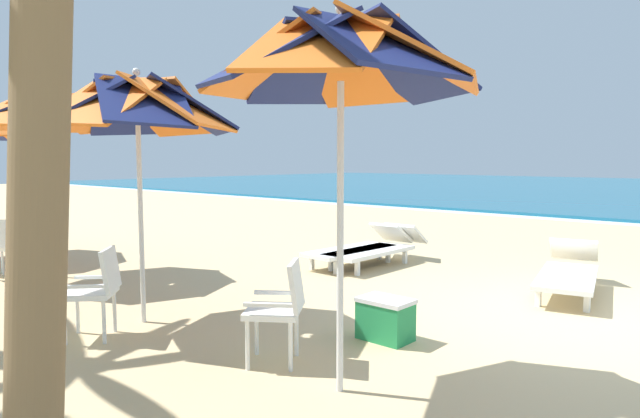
{
  "coord_description": "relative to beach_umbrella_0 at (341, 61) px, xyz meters",
  "views": [
    {
      "loc": [
        1.69,
        -5.95,
        1.71
      ],
      "look_at": [
        -3.46,
        -0.19,
        1.0
      ],
      "focal_mm": 30.51,
      "sensor_mm": 36.0,
      "label": 1
    }
  ],
  "objects": [
    {
      "name": "ground_plane",
      "position": [
        0.79,
        2.96,
        -2.39
      ],
      "size": [
        80.0,
        80.0,
        0.0
      ],
      "primitive_type": "plane",
      "color": "#D3B784"
    },
    {
      "name": "beach_umbrella_0",
      "position": [
        0.0,
        0.0,
        0.0
      ],
      "size": [
        2.03,
        2.03,
        2.79
      ],
      "color": "silver",
      "rests_on": "ground"
    },
    {
      "name": "plastic_chair_0",
      "position": [
        -0.72,
        0.1,
        -1.9
      ],
      "size": [
        0.63,
        0.62,
        0.87
      ],
      "color": "white",
      "rests_on": "ground"
    },
    {
      "name": "beach_umbrella_1",
      "position": [
        -2.63,
        -0.06,
        -0.17
      ],
      "size": [
        2.07,
        2.07,
        2.63
      ],
      "color": "silver",
      "rests_on": "ground"
    },
    {
      "name": "plastic_chair_1",
      "position": [
        -2.49,
        -0.62,
        -1.9
      ],
      "size": [
        0.63,
        0.63,
        0.87
      ],
      "color": "white",
      "rests_on": "ground"
    },
    {
      "name": "beach_umbrella_2",
      "position": [
        -5.56,
        0.26,
        -0.05
      ],
      "size": [
        2.31,
        2.31,
        2.7
      ],
      "color": "silver",
      "rests_on": "ground"
    },
    {
      "name": "plastic_chair_2",
      "position": [
        -6.04,
        -0.27,
        -1.9
      ],
      "size": [
        0.63,
        0.63,
        0.87
      ],
      "color": "white",
      "rests_on": "ground"
    },
    {
      "name": "sun_lounger_1",
      "position": [
        0.3,
        4.21,
        -2.11
      ],
      "size": [
        1.09,
        2.23,
        0.62
      ],
      "color": "white",
      "rests_on": "ground"
    },
    {
      "name": "sun_lounger_2",
      "position": [
        -2.61,
        4.09,
        -2.11
      ],
      "size": [
        0.64,
        2.15,
        0.62
      ],
      "color": "white",
      "rests_on": "ground"
    },
    {
      "name": "sun_lounger_3",
      "position": [
        -2.88,
        3.97,
        -2.11
      ],
      "size": [
        0.71,
        2.17,
        0.62
      ],
      "color": "white",
      "rests_on": "ground"
    },
    {
      "name": "cooler_box",
      "position": [
        -0.41,
        1.17,
        -2.19
      ],
      "size": [
        0.5,
        0.34,
        0.4
      ],
      "color": "#238C4C",
      "rests_on": "ground"
    }
  ]
}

